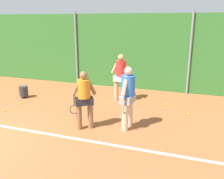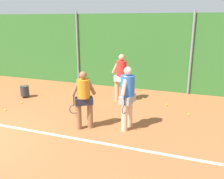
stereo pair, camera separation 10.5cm
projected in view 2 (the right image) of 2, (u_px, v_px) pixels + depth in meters
name	position (u px, v px, depth m)	size (l,w,h in m)	color
ground_plane	(14.00, 117.00, 8.32)	(29.10, 29.10, 0.00)	#A85B33
hedge_fence_backdrop	(79.00, 50.00, 12.35)	(18.92, 0.25, 3.49)	#33702D
fence_post_center	(78.00, 49.00, 12.18)	(0.10, 0.10, 3.60)	gray
fence_post_right	(191.00, 54.00, 10.41)	(0.10, 0.10, 3.60)	gray
player_foreground_near	(84.00, 97.00, 7.18)	(0.68, 0.56, 1.78)	#8C603D
player_midcourt	(127.00, 95.00, 7.16)	(0.41, 0.86, 1.91)	beige
player_backcourt_far	(121.00, 75.00, 9.70)	(0.80, 0.41, 1.91)	tan
ball_hopper	(25.00, 91.00, 10.34)	(0.36, 0.36, 0.51)	#2D2D33
tennis_ball_3	(22.00, 103.00, 9.64)	(0.07, 0.07, 0.07)	#CCDB33
tennis_ball_4	(189.00, 114.00, 8.47)	(0.07, 0.07, 0.07)	#CCDB33
tennis_ball_5	(5.00, 110.00, 8.85)	(0.07, 0.07, 0.07)	#CCDB33
tennis_ball_7	(167.00, 105.00, 9.42)	(0.07, 0.07, 0.07)	#CCDB33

